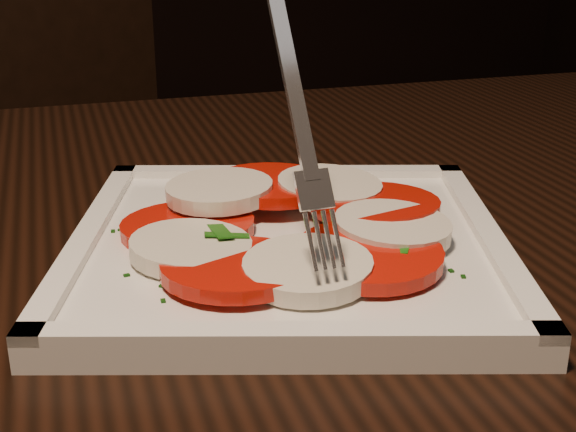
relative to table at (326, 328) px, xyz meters
The scene contains 5 objects.
table is the anchor object (origin of this frame).
chair 0.82m from the table, 94.60° to the left, with size 0.54×0.54×0.93m.
plate 0.14m from the table, 131.16° to the right, with size 0.27×0.27×0.01m, color white.
caprese_salad 0.16m from the table, 131.13° to the right, with size 0.22×0.21×0.02m.
fork 0.24m from the table, 125.72° to the right, with size 0.04×0.10×0.15m, color white, non-canonical shape.
Camera 1 is at (-0.50, -0.55, 0.96)m, focal length 50.00 mm.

